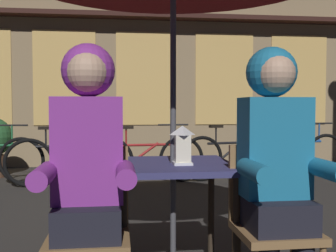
% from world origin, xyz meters
% --- Properties ---
extents(cafe_table, '(0.72, 0.72, 0.74)m').
position_xyz_m(cafe_table, '(0.00, 0.00, 0.64)').
color(cafe_table, navy).
rests_on(cafe_table, ground_plane).
extents(lantern, '(0.11, 0.11, 0.23)m').
position_xyz_m(lantern, '(0.04, -0.08, 0.86)').
color(lantern, white).
rests_on(lantern, cafe_table).
extents(chair_left, '(0.40, 0.40, 0.87)m').
position_xyz_m(chair_left, '(-0.48, -0.37, 0.49)').
color(chair_left, olive).
rests_on(chair_left, ground_plane).
extents(chair_right, '(0.40, 0.40, 0.87)m').
position_xyz_m(chair_right, '(0.48, -0.37, 0.49)').
color(chair_right, olive).
rests_on(chair_right, ground_plane).
extents(person_left_hooded, '(0.45, 0.56, 1.40)m').
position_xyz_m(person_left_hooded, '(-0.48, -0.43, 0.85)').
color(person_left_hooded, black).
rests_on(person_left_hooded, ground_plane).
extents(person_right_hooded, '(0.45, 0.56, 1.40)m').
position_xyz_m(person_right_hooded, '(0.48, -0.43, 0.85)').
color(person_right_hooded, black).
rests_on(person_right_hooded, ground_plane).
extents(bicycle_third, '(1.67, 0.29, 0.84)m').
position_xyz_m(bicycle_third, '(-1.01, 3.28, 0.35)').
color(bicycle_third, black).
rests_on(bicycle_third, ground_plane).
extents(bicycle_fourth, '(1.68, 0.19, 0.84)m').
position_xyz_m(bicycle_fourth, '(0.07, 3.30, 0.35)').
color(bicycle_fourth, black).
rests_on(bicycle_fourth, ground_plane).
extents(bicycle_fifth, '(1.64, 0.45, 0.84)m').
position_xyz_m(bicycle_fifth, '(1.38, 3.48, 0.35)').
color(bicycle_fifth, black).
rests_on(bicycle_fifth, ground_plane).
extents(bicycle_furthest, '(1.68, 0.11, 0.84)m').
position_xyz_m(bicycle_furthest, '(2.40, 3.56, 0.35)').
color(bicycle_furthest, black).
rests_on(bicycle_furthest, ground_plane).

